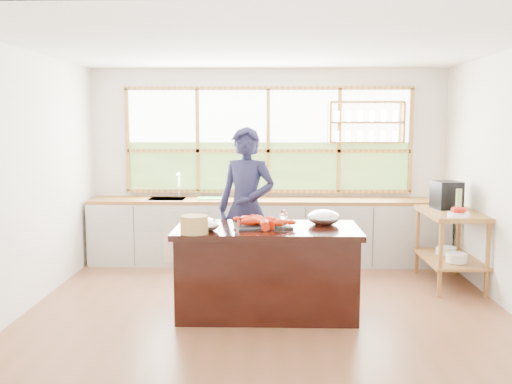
{
  "coord_description": "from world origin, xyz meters",
  "views": [
    {
      "loc": [
        0.03,
        -5.85,
        1.95
      ],
      "look_at": [
        -0.12,
        0.15,
        1.22
      ],
      "focal_mm": 40.0,
      "sensor_mm": 36.0,
      "label": 1
    }
  ],
  "objects_px": {
    "island": "(267,270)",
    "cook": "(246,209)",
    "espresso_machine": "(447,195)",
    "wicker_basket": "(194,225)"
  },
  "relations": [
    {
      "from": "cook",
      "to": "espresso_machine",
      "type": "height_order",
      "value": "cook"
    },
    {
      "from": "island",
      "to": "espresso_machine",
      "type": "bearing_deg",
      "value": 30.87
    },
    {
      "from": "island",
      "to": "wicker_basket",
      "type": "height_order",
      "value": "wicker_basket"
    },
    {
      "from": "cook",
      "to": "wicker_basket",
      "type": "distance_m",
      "value": 1.33
    },
    {
      "from": "espresso_machine",
      "to": "wicker_basket",
      "type": "relative_size",
      "value": 1.27
    },
    {
      "from": "cook",
      "to": "espresso_machine",
      "type": "xyz_separation_m",
      "value": [
        2.44,
        0.39,
        0.12
      ]
    },
    {
      "from": "espresso_machine",
      "to": "wicker_basket",
      "type": "xyz_separation_m",
      "value": [
        -2.88,
        -1.64,
        -0.08
      ]
    },
    {
      "from": "island",
      "to": "cook",
      "type": "relative_size",
      "value": 0.97
    },
    {
      "from": "cook",
      "to": "island",
      "type": "bearing_deg",
      "value": -55.48
    },
    {
      "from": "island",
      "to": "wicker_basket",
      "type": "xyz_separation_m",
      "value": [
        -0.69,
        -0.33,
        0.53
      ]
    }
  ]
}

